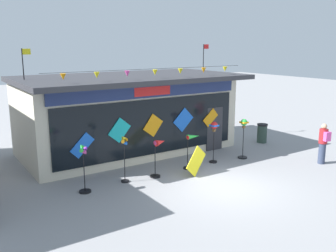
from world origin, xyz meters
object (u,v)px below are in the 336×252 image
Objects in this scene: wind_spinner_center_left at (159,151)px; display_kite_on_ground at (196,161)px; wind_spinner_left at (125,154)px; wind_spinner_far_right at (244,132)px; wind_spinner_far_left at (84,168)px; kite_shop_building at (128,113)px; person_near_camera at (323,143)px; wind_spinner_center_right at (192,144)px; wind_spinner_right at (214,132)px; trash_bin at (262,133)px.

wind_spinner_center_left reaches higher than display_kite_on_ground.
wind_spinner_far_right is (5.55, -0.23, 0.11)m from wind_spinner_left.
kite_shop_building is at bearing 46.12° from wind_spinner_far_left.
wind_spinner_center_left is at bearing -9.96° from person_near_camera.
kite_shop_building is 3.89m from wind_spinner_center_left.
wind_spinner_center_right reaches higher than display_kite_on_ground.
kite_shop_building is at bearing 103.62° from wind_spinner_center_right.
display_kite_on_ground is (1.22, -0.67, -0.44)m from wind_spinner_center_left.
person_near_camera is 5.47m from display_kite_on_ground.
wind_spinner_far_left is at bearing -178.67° from wind_spinner_right.
wind_spinner_left reaches higher than person_near_camera.
wind_spinner_far_right is at bearing -2.33° from wind_spinner_left.
kite_shop_building reaches higher than wind_spinner_right.
display_kite_on_ground is at bearing -9.72° from wind_spinner_far_left.
trash_bin is at bearing 7.50° from wind_spinner_far_left.
wind_spinner_far_left is at bearing 179.41° from wind_spinner_center_left.
display_kite_on_ground is at bearing -83.36° from kite_shop_building.
person_near_camera reaches higher than wind_spinner_center_left.
wind_spinner_far_left is at bearing -179.10° from wind_spinner_center_right.
trash_bin is at bearing 10.78° from wind_spinner_center_left.
wind_spinner_center_right is 0.96m from display_kite_on_ground.
wind_spinner_far_right reaches higher than trash_bin.
wind_spinner_far_left reaches higher than display_kite_on_ground.
wind_spinner_left is at bearing 173.66° from wind_spinner_center_left.
display_kite_on_ground is (4.09, -0.70, -0.29)m from wind_spinner_far_left.
trash_bin is (5.34, 1.22, -0.51)m from wind_spinner_center_right.
trash_bin is (6.92, 1.32, -0.51)m from wind_spinner_center_left.
person_near_camera reaches higher than display_kite_on_ground.
display_kite_on_ground is (-1.55, -0.83, -0.75)m from wind_spinner_right.
wind_spinner_far_left is 4.46m from wind_spinner_center_right.
wind_spinner_center_right is at bearing -16.92° from person_near_camera.
wind_spinner_far_left is 1.56m from wind_spinner_left.
person_near_camera is at bearing -27.79° from wind_spinner_center_right.
wind_spinner_left is 4.11m from wind_spinner_right.
person_near_camera reaches higher than wind_spinner_far_left.
kite_shop_building reaches higher than wind_spinner_center_right.
wind_spinner_center_left is at bearing 178.94° from wind_spinner_far_right.
wind_spinner_left reaches higher than wind_spinner_center_left.
kite_shop_building reaches higher than wind_spinner_left.
wind_spinner_left is at bearing -179.82° from wind_spinner_right.
wind_spinner_far_left is at bearing -4.01° from person_near_camera.
person_near_camera is at bearing -47.37° from kite_shop_building.
wind_spinner_right reaches higher than wind_spinner_center_left.
display_kite_on_ground is at bearing -151.86° from wind_spinner_right.
wind_spinner_center_right is 5.50m from trash_bin.
person_near_camera reaches higher than wind_spinner_center_right.
trash_bin is (6.22, -2.43, -1.29)m from kite_shop_building.
wind_spinner_center_right is 1.35× the size of display_kite_on_ground.
wind_spinner_far_left is at bearing -175.63° from wind_spinner_left.
wind_spinner_left is 1.34m from wind_spinner_center_left.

